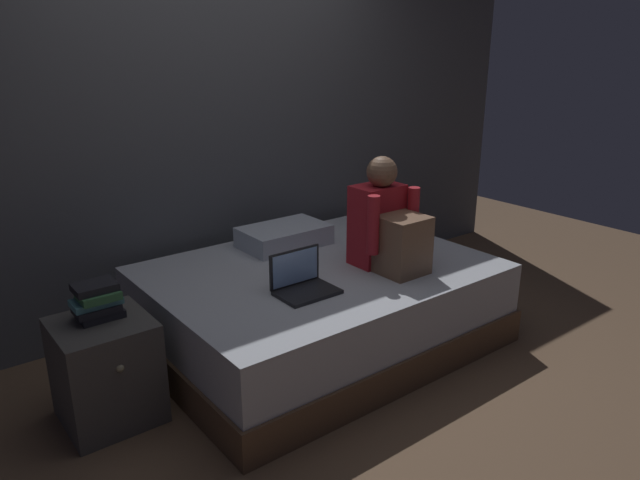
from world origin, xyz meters
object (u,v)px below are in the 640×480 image
(bed, at_px, (320,305))
(book_stack, at_px, (97,301))
(person_sitting, at_px, (387,226))
(pillow, at_px, (284,236))
(nightstand, at_px, (106,371))
(laptop, at_px, (302,282))

(bed, relative_size, book_stack, 8.89)
(person_sitting, distance_m, pillow, 0.76)
(bed, distance_m, nightstand, 1.30)
(person_sitting, height_order, book_stack, person_sitting)
(person_sitting, xyz_separation_m, pillow, (-0.26, 0.69, -0.19))
(bed, bearing_deg, book_stack, 177.05)
(laptop, bearing_deg, bed, 38.26)
(nightstand, distance_m, person_sitting, 1.71)
(bed, xyz_separation_m, person_sitting, (0.31, -0.24, 0.51))
(bed, height_order, book_stack, book_stack)
(bed, bearing_deg, nightstand, 179.04)
(nightstand, bearing_deg, person_sitting, -9.32)
(nightstand, relative_size, laptop, 1.64)
(laptop, bearing_deg, nightstand, 165.10)
(bed, distance_m, book_stack, 1.34)
(laptop, bearing_deg, person_sitting, -0.03)
(person_sitting, relative_size, pillow, 1.17)
(pillow, bearing_deg, bed, -96.63)
(nightstand, xyz_separation_m, book_stack, (0.01, 0.04, 0.35))
(laptop, bearing_deg, book_stack, 162.51)
(bed, xyz_separation_m, book_stack, (-1.29, 0.07, 0.36))
(pillow, bearing_deg, laptop, -117.45)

